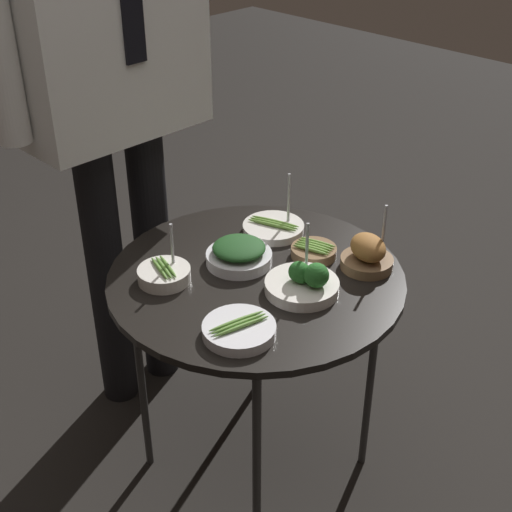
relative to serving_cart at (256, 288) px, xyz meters
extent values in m
plane|color=black|center=(0.00, 0.00, -0.58)|extent=(8.00, 8.00, 0.00)
cylinder|color=black|center=(0.00, 0.00, 0.03)|extent=(0.70, 0.70, 0.02)
cylinder|color=#2D2D2D|center=(0.21, -0.21, -0.28)|extent=(0.02, 0.02, 0.61)
cylinder|color=#2D2D2D|center=(-0.21, -0.21, -0.28)|extent=(0.02, 0.02, 0.61)
cylinder|color=#2D2D2D|center=(0.21, 0.21, -0.28)|extent=(0.02, 0.02, 0.61)
cylinder|color=#2D2D2D|center=(-0.21, 0.21, -0.28)|extent=(0.02, 0.02, 0.61)
cylinder|color=silver|center=(0.02, -0.12, 0.05)|extent=(0.17, 0.17, 0.03)
sphere|color=#236023|center=(0.03, -0.12, 0.09)|extent=(0.04, 0.04, 0.04)
sphere|color=#236023|center=(0.02, -0.11, 0.09)|extent=(0.05, 0.05, 0.05)
sphere|color=#236023|center=(0.02, -0.12, 0.09)|extent=(0.04, 0.04, 0.04)
sphere|color=#236023|center=(0.03, -0.16, 0.09)|extent=(0.06, 0.06, 0.06)
cylinder|color=#ADADB2|center=(0.06, -0.10, 0.12)|extent=(0.01, 0.01, 0.15)
cylinder|color=silver|center=(0.01, 0.06, 0.05)|extent=(0.16, 0.16, 0.03)
ellipsoid|color=#194219|center=(0.01, 0.06, 0.08)|extent=(0.13, 0.13, 0.03)
cylinder|color=brown|center=(0.16, -0.04, 0.05)|extent=(0.11, 0.11, 0.02)
ellipsoid|color=olive|center=(0.18, -0.04, 0.07)|extent=(0.04, 0.09, 0.01)
ellipsoid|color=olive|center=(0.17, -0.04, 0.07)|extent=(0.04, 0.09, 0.01)
ellipsoid|color=olive|center=(0.16, -0.04, 0.07)|extent=(0.04, 0.09, 0.01)
ellipsoid|color=olive|center=(0.15, -0.05, 0.07)|extent=(0.04, 0.09, 0.01)
ellipsoid|color=olive|center=(0.14, -0.05, 0.07)|extent=(0.04, 0.09, 0.01)
cylinder|color=silver|center=(-0.19, -0.14, 0.05)|extent=(0.15, 0.15, 0.02)
ellipsoid|color=#5B8938|center=(-0.18, -0.13, 0.07)|extent=(0.13, 0.04, 0.01)
ellipsoid|color=#5B8938|center=(-0.19, -0.14, 0.07)|extent=(0.13, 0.04, 0.01)
ellipsoid|color=#5B8938|center=(-0.19, -0.15, 0.07)|extent=(0.13, 0.04, 0.01)
cylinder|color=silver|center=(-0.17, 0.13, 0.06)|extent=(0.12, 0.12, 0.03)
ellipsoid|color=#5B8938|center=(-0.16, 0.13, 0.08)|extent=(0.04, 0.10, 0.01)
ellipsoid|color=#5B8938|center=(-0.17, 0.13, 0.08)|extent=(0.04, 0.10, 0.01)
ellipsoid|color=#5B8938|center=(-0.18, 0.13, 0.08)|extent=(0.04, 0.10, 0.01)
cylinder|color=#ADADB2|center=(-0.13, 0.14, 0.11)|extent=(0.01, 0.01, 0.13)
cylinder|color=silver|center=(0.18, 0.11, 0.05)|extent=(0.16, 0.16, 0.02)
ellipsoid|color=olive|center=(0.18, 0.11, 0.07)|extent=(0.05, 0.13, 0.01)
ellipsoid|color=olive|center=(0.18, 0.11, 0.07)|extent=(0.05, 0.13, 0.01)
ellipsoid|color=olive|center=(0.17, 0.11, 0.07)|extent=(0.05, 0.13, 0.01)
cylinder|color=#ADADB2|center=(0.22, 0.10, 0.12)|extent=(0.01, 0.01, 0.15)
cylinder|color=brown|center=(0.21, -0.16, 0.05)|extent=(0.13, 0.13, 0.03)
ellipsoid|color=#93602D|center=(0.21, -0.16, 0.09)|extent=(0.12, 0.13, 0.06)
cylinder|color=#ADADB2|center=(0.23, -0.18, 0.12)|extent=(0.01, 0.01, 0.16)
cylinder|color=black|center=(-0.09, 0.50, -0.16)|extent=(0.11, 0.11, 0.84)
cylinder|color=black|center=(0.07, 0.50, -0.16)|extent=(0.11, 0.11, 0.84)
cube|color=white|center=(-0.01, 0.50, 0.57)|extent=(0.47, 0.23, 0.63)
camera|label=1|loc=(-0.99, -0.98, 0.95)|focal=50.00mm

